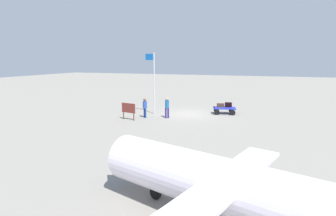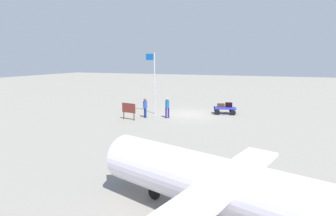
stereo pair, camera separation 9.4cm
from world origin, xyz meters
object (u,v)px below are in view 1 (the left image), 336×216
object	(u,v)px
flagpole	(153,79)
signboard	(128,109)
suitcase_olive	(220,105)
worker_lead	(167,106)
airplane_near	(217,183)
luggage_cart	(224,109)
suitcase_dark	(228,105)
worker_trailing	(145,106)

from	to	relation	value
flagpole	signboard	world-z (taller)	flagpole
signboard	suitcase_olive	bearing A→B (deg)	-141.39
worker_lead	airplane_near	bearing A→B (deg)	116.00
luggage_cart	airplane_near	bearing A→B (deg)	97.90
worker_lead	signboard	distance (m)	3.12
luggage_cart	worker_lead	world-z (taller)	worker_lead
suitcase_dark	airplane_near	xyz separation A→B (m)	(-1.99, 16.87, 0.47)
worker_lead	flagpole	world-z (taller)	flagpole
luggage_cart	worker_trailing	xyz separation A→B (m)	(5.87, 3.85, 0.53)
suitcase_dark	worker_trailing	distance (m)	7.49
luggage_cart	signboard	world-z (taller)	signboard
suitcase_olive	worker_lead	world-z (taller)	worker_lead
worker_trailing	signboard	bearing A→B (deg)	53.07
worker_lead	worker_trailing	bearing A→B (deg)	16.10
suitcase_olive	suitcase_dark	world-z (taller)	suitcase_dark
airplane_near	flagpole	world-z (taller)	flagpole
worker_trailing	suitcase_dark	bearing A→B (deg)	-145.49
suitcase_olive	worker_trailing	distance (m)	6.79
luggage_cart	worker_lead	size ratio (longest dim) A/B	1.24
luggage_cart	airplane_near	world-z (taller)	airplane_near
worker_lead	worker_trailing	xyz separation A→B (m)	(1.75, 0.50, -0.01)
suitcase_dark	suitcase_olive	bearing A→B (deg)	24.95
suitcase_dark	worker_trailing	xyz separation A→B (m)	(6.17, 4.24, 0.18)
flagpole	signboard	bearing A→B (deg)	71.70
worker_lead	worker_trailing	distance (m)	1.82
luggage_cart	signboard	distance (m)	8.43
flagpole	worker_lead	bearing A→B (deg)	145.50
luggage_cart	airplane_near	size ratio (longest dim) A/B	0.23
luggage_cart	worker_lead	bearing A→B (deg)	39.06
luggage_cart	suitcase_dark	bearing A→B (deg)	-127.29
signboard	luggage_cart	bearing A→B (deg)	-143.35
airplane_near	signboard	xyz separation A→B (m)	(9.04, -11.45, -0.36)
suitcase_olive	signboard	xyz separation A→B (m)	(6.41, 5.12, 0.14)
suitcase_olive	worker_trailing	bearing A→B (deg)	35.51
luggage_cart	signboard	xyz separation A→B (m)	(6.75, 5.02, 0.46)
airplane_near	worker_trailing	bearing A→B (deg)	-57.15
luggage_cart	airplane_near	xyz separation A→B (m)	(-2.29, 16.48, 0.82)
suitcase_dark	flagpole	xyz separation A→B (m)	(6.11, 2.57, 2.33)
worker_trailing	suitcase_olive	bearing A→B (deg)	-144.49
suitcase_dark	airplane_near	bearing A→B (deg)	96.72
worker_lead	airplane_near	size ratio (longest dim) A/B	0.19
suitcase_dark	airplane_near	distance (m)	17.00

